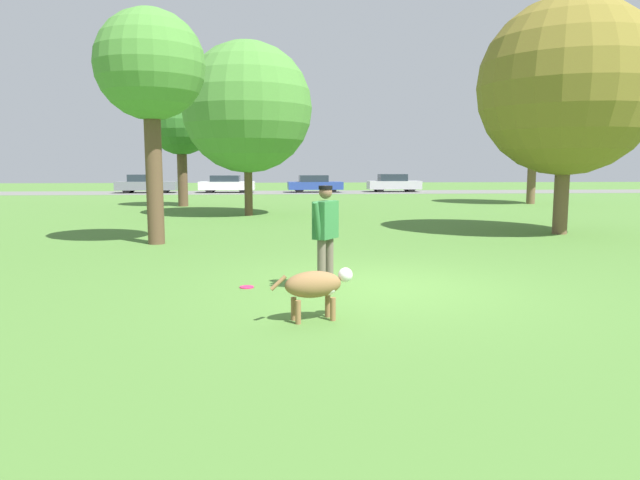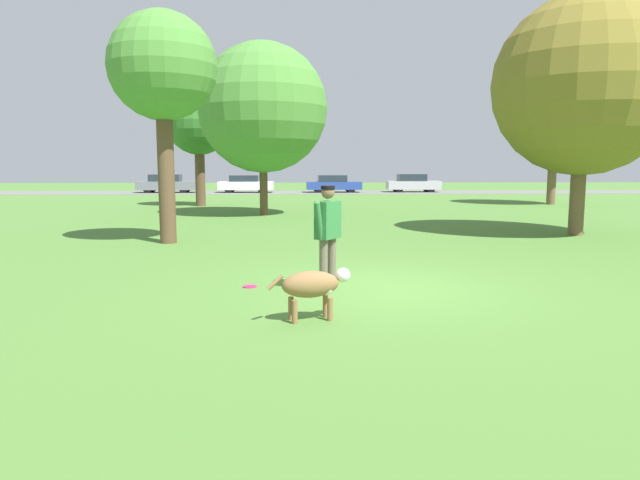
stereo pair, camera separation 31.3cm
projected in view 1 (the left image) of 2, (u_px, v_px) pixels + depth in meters
ground_plane at (376, 287)px, 9.08m from camera, size 120.00×120.00×0.00m
far_road_strip at (296, 192)px, 42.47m from camera, size 120.00×6.00×0.01m
person at (325, 229)px, 8.73m from camera, size 0.48×0.64×1.62m
dog at (316, 285)px, 7.07m from camera, size 1.07×0.51×0.64m
frisbee at (247, 287)px, 9.04m from camera, size 0.23×0.23×0.02m
tree_near_right at (567, 87)px, 15.76m from camera, size 4.89×4.89×6.54m
tree_far_left at (181, 122)px, 27.07m from camera, size 3.18×3.18×5.64m
tree_mid_center at (247, 108)px, 21.87m from camera, size 4.99×4.99×6.65m
tree_near_left at (150, 68)px, 13.64m from camera, size 2.63×2.63×5.64m
tree_far_right at (534, 119)px, 28.90m from camera, size 4.29×4.29×6.45m
parked_car_grey at (146, 184)px, 41.46m from camera, size 4.33×1.87×1.34m
parked_car_white at (227, 184)px, 41.90m from camera, size 4.04×1.89×1.27m
parked_car_blue at (315, 184)px, 42.45m from camera, size 4.09×1.89×1.28m
parked_car_silver at (394, 183)px, 43.21m from camera, size 3.98×1.82×1.35m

